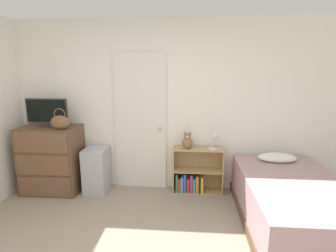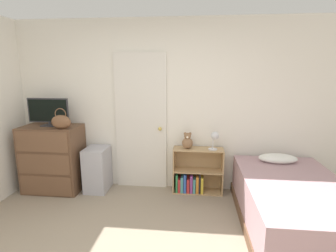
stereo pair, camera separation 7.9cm
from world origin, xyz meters
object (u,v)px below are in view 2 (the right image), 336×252
(dresser, at_px, (53,158))
(bookshelf, at_px, (194,176))
(storage_bin, at_px, (97,169))
(bed, at_px, (293,205))
(desk_lamp, at_px, (215,137))
(handbag, at_px, (61,122))
(teddy_bear, at_px, (187,141))
(tv, at_px, (48,111))

(dresser, bearing_deg, bookshelf, 3.65)
(storage_bin, distance_m, bed, 2.72)
(desk_lamp, bearing_deg, storage_bin, -178.64)
(dresser, distance_m, bed, 3.36)
(storage_bin, xyz_separation_m, desk_lamp, (1.75, 0.04, 0.54))
(handbag, bearing_deg, storage_bin, 27.10)
(dresser, distance_m, handbag, 0.68)
(handbag, bearing_deg, dresser, 149.43)
(handbag, distance_m, teddy_bear, 1.82)
(dresser, distance_m, storage_bin, 0.69)
(bookshelf, height_order, desk_lamp, desk_lamp)
(dresser, bearing_deg, handbag, -30.57)
(teddy_bear, distance_m, desk_lamp, 0.40)
(teddy_bear, distance_m, bed, 1.58)
(desk_lamp, bearing_deg, dresser, -177.76)
(storage_bin, relative_size, desk_lamp, 2.46)
(dresser, xyz_separation_m, teddy_bear, (2.03, 0.14, 0.29))
(desk_lamp, bearing_deg, teddy_bear, 174.09)
(handbag, bearing_deg, bed, -9.97)
(dresser, height_order, teddy_bear, dresser)
(handbag, relative_size, storage_bin, 0.44)
(storage_bin, distance_m, bookshelf, 1.48)
(tv, distance_m, handbag, 0.35)
(tv, bearing_deg, dresser, -48.02)
(desk_lamp, bearing_deg, tv, -178.36)
(handbag, xyz_separation_m, bed, (3.02, -0.53, -0.82))
(storage_bin, bearing_deg, tv, -177.66)
(tv, relative_size, bookshelf, 0.84)
(bookshelf, xyz_separation_m, bed, (1.14, -0.82, 0.03))
(dresser, relative_size, desk_lamp, 3.68)
(tv, distance_m, desk_lamp, 2.46)
(bed, bearing_deg, desk_lamp, 137.96)
(dresser, relative_size, bookshelf, 1.36)
(tv, xyz_separation_m, handbag, (0.28, -0.18, -0.11))
(dresser, relative_size, teddy_bear, 4.11)
(dresser, xyz_separation_m, storage_bin, (0.66, 0.05, -0.17))
(bookshelf, height_order, teddy_bear, teddy_bear)
(dresser, xyz_separation_m, bed, (3.28, -0.68, -0.21))
(tv, distance_m, bookshelf, 2.37)
(tv, distance_m, storage_bin, 1.12)
(bookshelf, bearing_deg, handbag, -171.22)
(handbag, xyz_separation_m, storage_bin, (0.40, 0.21, -0.77))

